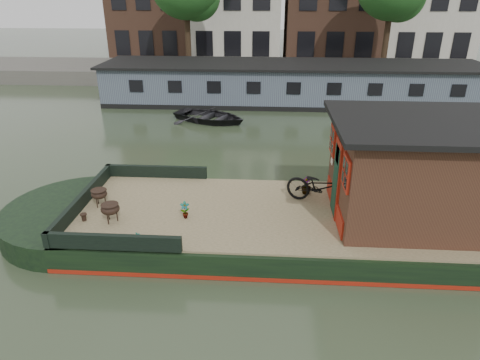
# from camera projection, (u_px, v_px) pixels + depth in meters

# --- Properties ---
(ground) EXTENTS (120.00, 120.00, 0.00)m
(ground) POSITION_uv_depth(u_px,v_px,m) (314.00, 235.00, 10.89)
(ground) COLOR #25311F
(ground) RESTS_ON ground
(houseboat_hull) EXTENTS (14.01, 4.02, 0.60)m
(houseboat_hull) POSITION_uv_depth(u_px,v_px,m) (262.00, 224.00, 10.85)
(houseboat_hull) COLOR black
(houseboat_hull) RESTS_ON ground
(houseboat_deck) EXTENTS (11.80, 3.80, 0.05)m
(houseboat_deck) POSITION_uv_depth(u_px,v_px,m) (316.00, 214.00, 10.63)
(houseboat_deck) COLOR #97845D
(houseboat_deck) RESTS_ON houseboat_hull
(bow_bulwark) EXTENTS (3.00, 4.00, 0.35)m
(bow_bulwark) POSITION_uv_depth(u_px,v_px,m) (116.00, 200.00, 10.85)
(bow_bulwark) COLOR black
(bow_bulwark) RESTS_ON houseboat_deck
(cabin) EXTENTS (4.00, 3.50, 2.42)m
(cabin) POSITION_uv_depth(u_px,v_px,m) (414.00, 169.00, 9.99)
(cabin) COLOR #331A14
(cabin) RESTS_ON houseboat_deck
(bicycle) EXTENTS (1.95, 1.36, 0.97)m
(bicycle) POSITION_uv_depth(u_px,v_px,m) (321.00, 187.00, 10.85)
(bicycle) COLOR black
(bicycle) RESTS_ON houseboat_deck
(potted_plant_a) EXTENTS (0.26, 0.21, 0.43)m
(potted_plant_a) POSITION_uv_depth(u_px,v_px,m) (185.00, 210.00, 10.29)
(potted_plant_a) COLOR brown
(potted_plant_a) RESTS_ON houseboat_deck
(potted_plant_d) EXTENTS (0.37, 0.37, 0.48)m
(potted_plant_d) POSITION_uv_depth(u_px,v_px,m) (306.00, 185.00, 11.53)
(potted_plant_d) COLOR maroon
(potted_plant_d) RESTS_ON houseboat_deck
(potted_plant_e) EXTENTS (0.17, 0.18, 0.28)m
(potted_plant_e) POSITION_uv_depth(u_px,v_px,m) (137.00, 239.00, 9.26)
(potted_plant_e) COLOR #97482C
(potted_plant_e) RESTS_ON houseboat_deck
(brazier_front) EXTENTS (0.56, 0.56, 0.47)m
(brazier_front) POSITION_uv_depth(u_px,v_px,m) (111.00, 213.00, 10.13)
(brazier_front) COLOR black
(brazier_front) RESTS_ON houseboat_deck
(brazier_rear) EXTENTS (0.46, 0.46, 0.44)m
(brazier_rear) POSITION_uv_depth(u_px,v_px,m) (100.00, 198.00, 10.89)
(brazier_rear) COLOR black
(brazier_rear) RESTS_ON houseboat_deck
(bollard_port) EXTENTS (0.16, 0.16, 0.18)m
(bollard_port) POSITION_uv_depth(u_px,v_px,m) (104.00, 192.00, 11.48)
(bollard_port) COLOR black
(bollard_port) RESTS_ON houseboat_deck
(bollard_stbd) EXTENTS (0.16, 0.16, 0.18)m
(bollard_stbd) POSITION_uv_depth(u_px,v_px,m) (84.00, 217.00, 10.23)
(bollard_stbd) COLOR black
(bollard_stbd) RESTS_ON houseboat_deck
(dinghy) EXTENTS (4.30, 3.78, 0.74)m
(dinghy) POSITION_uv_depth(u_px,v_px,m) (210.00, 114.00, 20.09)
(dinghy) COLOR black
(dinghy) RESTS_ON ground
(far_houseboat) EXTENTS (20.40, 4.40, 2.11)m
(far_houseboat) POSITION_uv_depth(u_px,v_px,m) (292.00, 85.00, 23.23)
(far_houseboat) COLOR #4E5D69
(far_houseboat) RESTS_ON ground
(quay) EXTENTS (60.00, 6.00, 0.90)m
(quay) POSITION_uv_depth(u_px,v_px,m) (287.00, 73.00, 29.37)
(quay) COLOR #47443F
(quay) RESTS_ON ground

